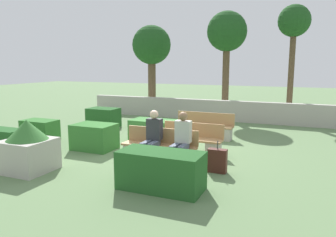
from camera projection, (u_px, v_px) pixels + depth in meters
name	position (u px, v px, depth m)	size (l,w,h in m)	color
ground_plane	(156.00, 151.00, 9.49)	(60.00, 60.00, 0.00)	#607F51
perimeter_wall	(211.00, 110.00, 14.75)	(12.13, 0.30, 0.91)	#ADA89E
bench_front	(159.00, 149.00, 8.40)	(1.98, 0.48, 0.86)	#A37A4C
bench_left_side	(204.00, 128.00, 11.15)	(2.01, 0.49, 0.86)	#A37A4C
bench_right_side	(191.00, 142.00, 9.18)	(1.77, 0.49, 0.86)	#A37A4C
person_seated_man	(181.00, 137.00, 7.95)	(0.38, 0.63, 1.35)	#515B70
person_seated_woman	(152.00, 134.00, 8.25)	(0.38, 0.63, 1.35)	#515B70
hedge_block_near_left	(161.00, 170.00, 6.57)	(1.70, 0.79, 0.78)	#235623
hedge_block_near_right	(3.00, 139.00, 9.64)	(1.31, 0.62, 0.62)	#235623
hedge_block_mid_left	(40.00, 130.00, 10.85)	(1.13, 0.69, 0.67)	#33702D
hedge_block_mid_right	(104.00, 118.00, 13.11)	(1.18, 0.81, 0.76)	#235623
hedge_block_far_left	(94.00, 137.00, 9.69)	(1.20, 0.88, 0.75)	#33702D
hedge_block_far_right	(153.00, 131.00, 10.63)	(1.43, 0.82, 0.72)	#3D7A38
planter_corner_left	(28.00, 147.00, 7.67)	(1.04, 1.04, 1.23)	#ADA89E
suitcase	(217.00, 161.00, 7.61)	(0.44, 0.19, 0.76)	#471E19
tree_leftmost	(152.00, 47.00, 17.01)	(2.01, 2.01, 4.49)	brown
tree_center_left	(227.00, 34.00, 15.12)	(1.84, 1.84, 4.92)	brown
tree_center_right	(294.00, 26.00, 14.13)	(1.38, 1.38, 5.03)	brown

